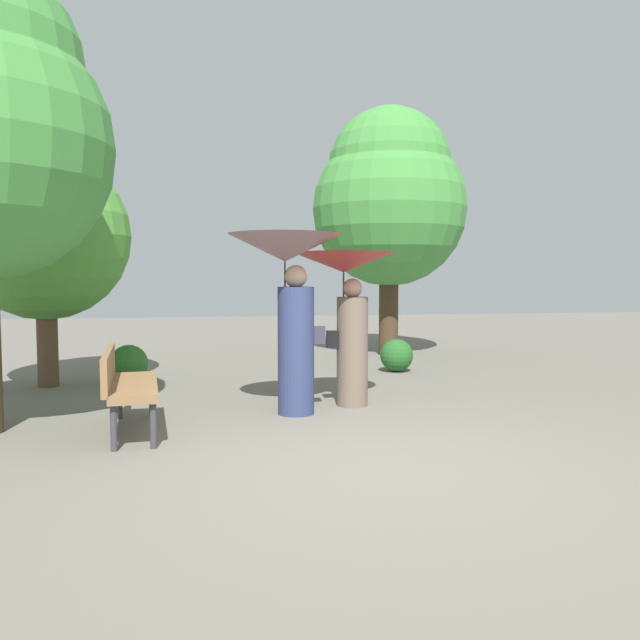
# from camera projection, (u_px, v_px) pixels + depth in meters

# --- Properties ---
(ground_plane) EXTENTS (40.00, 40.00, 0.00)m
(ground_plane) POSITION_uv_depth(u_px,v_px,m) (378.00, 468.00, 5.12)
(ground_plane) COLOR #6B665B
(person_left) EXTENTS (1.26, 1.26, 2.03)m
(person_left) POSITION_uv_depth(u_px,v_px,m) (289.00, 283.00, 7.03)
(person_left) COLOR navy
(person_left) RESTS_ON ground
(person_right) EXTENTS (1.23, 1.23, 1.84)m
(person_right) POSITION_uv_depth(u_px,v_px,m) (347.00, 293.00, 7.51)
(person_right) COLOR #6B5B4C
(person_right) RESTS_ON ground
(park_bench) EXTENTS (0.62, 1.54, 0.83)m
(park_bench) POSITION_uv_depth(u_px,v_px,m) (125.00, 382.00, 6.25)
(park_bench) COLOR #38383D
(park_bench) RESTS_ON ground
(tree_near_right) EXTENTS (3.04, 3.04, 4.87)m
(tree_near_right) POSITION_uv_depth(u_px,v_px,m) (389.00, 197.00, 12.41)
(tree_near_right) COLOR #42301E
(tree_near_right) RESTS_ON ground
(tree_mid_left) EXTENTS (2.36, 2.36, 3.63)m
(tree_mid_left) POSITION_uv_depth(u_px,v_px,m) (44.00, 223.00, 8.80)
(tree_mid_left) COLOR brown
(tree_mid_left) RESTS_ON ground
(bush_path_left) EXTENTS (0.54, 0.54, 0.54)m
(bush_path_left) POSITION_uv_depth(u_px,v_px,m) (397.00, 355.00, 10.31)
(bush_path_left) COLOR #235B23
(bush_path_left) RESTS_ON ground
(bush_path_right) EXTENTS (0.56, 0.56, 0.56)m
(bush_path_right) POSITION_uv_depth(u_px,v_px,m) (129.00, 364.00, 9.25)
(bush_path_right) COLOR #2D6B28
(bush_path_right) RESTS_ON ground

